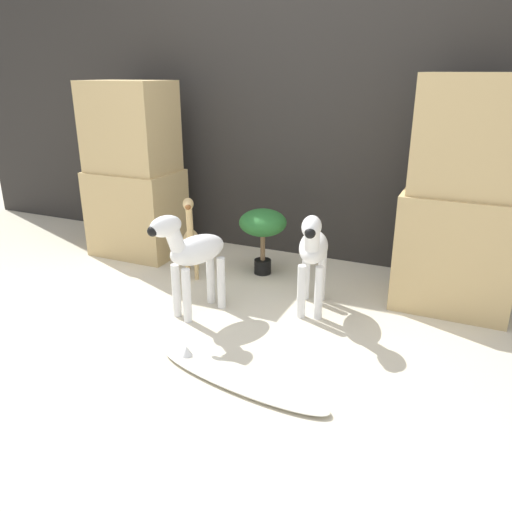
{
  "coord_description": "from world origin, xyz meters",
  "views": [
    {
      "loc": [
        1.21,
        -1.96,
        1.34
      ],
      "look_at": [
        0.11,
        0.49,
        0.34
      ],
      "focal_mm": 35.0,
      "sensor_mm": 36.0,
      "label": 1
    }
  ],
  "objects_px": {
    "surfboard": "(238,378)",
    "zebra_left": "(192,253)",
    "giraffe_figurine": "(191,235)",
    "zebra_right": "(313,251)",
    "potted_palm_front": "(263,226)"
  },
  "relations": [
    {
      "from": "zebra_left",
      "to": "giraffe_figurine",
      "type": "xyz_separation_m",
      "value": [
        -0.3,
        0.48,
        -0.08
      ]
    },
    {
      "from": "surfboard",
      "to": "zebra_left",
      "type": "bearing_deg",
      "value": 136.73
    },
    {
      "from": "zebra_right",
      "to": "zebra_left",
      "type": "relative_size",
      "value": 1.0
    },
    {
      "from": "zebra_left",
      "to": "zebra_right",
      "type": "bearing_deg",
      "value": 27.17
    },
    {
      "from": "giraffe_figurine",
      "to": "potted_palm_front",
      "type": "distance_m",
      "value": 0.49
    },
    {
      "from": "zebra_left",
      "to": "surfboard",
      "type": "bearing_deg",
      "value": -43.27
    },
    {
      "from": "zebra_left",
      "to": "potted_palm_front",
      "type": "relative_size",
      "value": 1.36
    },
    {
      "from": "giraffe_figurine",
      "to": "surfboard",
      "type": "xyz_separation_m",
      "value": [
        0.84,
        -0.99,
        -0.29
      ]
    },
    {
      "from": "giraffe_figurine",
      "to": "surfboard",
      "type": "bearing_deg",
      "value": -49.51
    },
    {
      "from": "zebra_right",
      "to": "potted_palm_front",
      "type": "height_order",
      "value": "zebra_right"
    },
    {
      "from": "zebra_right",
      "to": "surfboard",
      "type": "relative_size",
      "value": 0.67
    },
    {
      "from": "giraffe_figurine",
      "to": "surfboard",
      "type": "distance_m",
      "value": 1.33
    },
    {
      "from": "zebra_right",
      "to": "surfboard",
      "type": "bearing_deg",
      "value": -95.08
    },
    {
      "from": "giraffe_figurine",
      "to": "surfboard",
      "type": "height_order",
      "value": "giraffe_figurine"
    },
    {
      "from": "zebra_right",
      "to": "surfboard",
      "type": "xyz_separation_m",
      "value": [
        -0.07,
        -0.82,
        -0.36
      ]
    }
  ]
}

